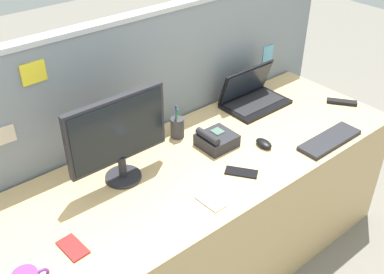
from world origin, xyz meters
name	(u,v)px	position (x,y,z in m)	size (l,w,h in m)	color
ground_plane	(198,265)	(0.00, 0.00, 0.00)	(10.00, 10.00, 0.00)	slate
desk	(198,218)	(0.00, 0.00, 0.37)	(2.23, 0.77, 0.73)	tan
cubicle_divider	(148,134)	(0.00, 0.43, 0.68)	(2.53, 0.08, 1.36)	gray
desktop_monitor	(118,135)	(-0.34, 0.14, 0.97)	(0.48, 0.17, 0.41)	#232328
laptop	(252,95)	(0.61, 0.24, 0.79)	(0.37, 0.25, 0.22)	black
desk_phone	(216,140)	(0.16, 0.05, 0.77)	(0.18, 0.16, 0.10)	#232328
keyboard_main	(330,140)	(0.63, -0.29, 0.74)	(0.38, 0.12, 0.02)	#232328
computer_mouse_right_hand	(264,143)	(0.34, -0.11, 0.75)	(0.06, 0.10, 0.03)	black
pen_cup	(177,127)	(0.06, 0.24, 0.79)	(0.07, 0.07, 0.19)	#333338
cell_phone_red_case	(73,248)	(-0.72, -0.11, 0.74)	(0.07, 0.13, 0.01)	#B22323
cell_phone_black_slab	(241,172)	(0.10, -0.19, 0.74)	(0.06, 0.15, 0.01)	black
cell_phone_white_slab	(210,201)	(-0.15, -0.25, 0.74)	(0.07, 0.13, 0.01)	silver
tv_remote	(342,102)	(1.02, -0.10, 0.74)	(0.04, 0.17, 0.02)	black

